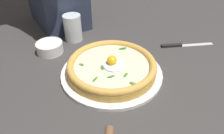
{
  "coord_description": "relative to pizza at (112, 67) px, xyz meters",
  "views": [
    {
      "loc": [
        -0.53,
        0.18,
        0.45
      ],
      "look_at": [
        -0.0,
        -0.03,
        0.03
      ],
      "focal_mm": 33.31,
      "sensor_mm": 36.0,
      "label": 1
    }
  ],
  "objects": [
    {
      "name": "side_bowl",
      "position": [
        0.22,
        0.18,
        -0.01
      ],
      "size": [
        0.1,
        0.1,
        0.04
      ],
      "primitive_type": "cylinder",
      "color": "white",
      "rests_on": "ground"
    },
    {
      "name": "drinking_glass",
      "position": [
        0.29,
        0.07,
        0.01
      ],
      "size": [
        0.07,
        0.07,
        0.11
      ],
      "color": "silver",
      "rests_on": "ground"
    },
    {
      "name": "table_knife",
      "position": [
        0.07,
        -0.33,
        -0.03
      ],
      "size": [
        0.07,
        0.22,
        0.01
      ],
      "color": "silver",
      "rests_on": "ground"
    },
    {
      "name": "pizza",
      "position": [
        0.0,
        0.0,
        0.0
      ],
      "size": [
        0.3,
        0.3,
        0.06
      ],
      "color": "gold",
      "rests_on": "pizza_plate"
    },
    {
      "name": "pizza_plate",
      "position": [
        0.0,
        0.0,
        -0.03
      ],
      "size": [
        0.35,
        0.35,
        0.01
      ],
      "primitive_type": "cylinder",
      "color": "white",
      "rests_on": "ground"
    },
    {
      "name": "ground_plane",
      "position": [
        0.0,
        0.03,
        -0.05
      ],
      "size": [
        2.4,
        2.4,
        0.03
      ],
      "primitive_type": "cube",
      "color": "#3B3A39",
      "rests_on": "ground"
    }
  ]
}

